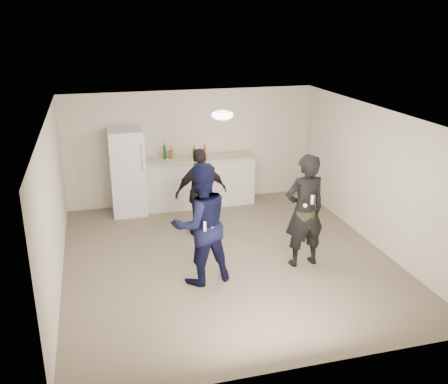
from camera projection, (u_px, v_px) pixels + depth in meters
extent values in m
plane|color=#6B5B4C|center=(227.00, 258.00, 8.68)|extent=(6.00, 6.00, 0.00)
plane|color=silver|center=(227.00, 115.00, 7.85)|extent=(6.00, 6.00, 0.00)
plane|color=beige|center=(191.00, 147.00, 11.00)|extent=(6.00, 0.00, 6.00)
plane|color=beige|center=(299.00, 276.00, 5.53)|extent=(6.00, 0.00, 6.00)
plane|color=beige|center=(53.00, 206.00, 7.59)|extent=(0.00, 6.00, 6.00)
plane|color=beige|center=(375.00, 177.00, 8.93)|extent=(0.00, 6.00, 6.00)
cube|color=beige|center=(195.00, 183.00, 10.93)|extent=(2.60, 0.56, 1.05)
cube|color=beige|center=(194.00, 159.00, 10.75)|extent=(2.68, 0.64, 0.04)
cube|color=white|center=(128.00, 172.00, 10.40)|extent=(0.70, 0.70, 1.80)
cylinder|color=silver|center=(142.00, 157.00, 9.99)|extent=(0.02, 0.02, 0.60)
ellipsoid|color=white|center=(222.00, 115.00, 8.14)|extent=(0.36, 0.36, 0.16)
cylinder|color=silver|center=(167.00, 154.00, 10.70)|extent=(0.08, 0.08, 0.17)
imported|color=#0E103A|center=(201.00, 224.00, 7.63)|extent=(1.07, 0.91, 1.94)
imported|color=black|center=(305.00, 211.00, 8.16)|extent=(0.74, 0.52, 1.93)
cylinder|color=#2D3A1A|center=(304.00, 217.00, 8.20)|extent=(0.34, 0.34, 0.28)
imported|color=black|center=(201.00, 193.00, 9.34)|extent=(1.02, 0.49, 1.70)
cube|color=white|center=(205.00, 226.00, 7.35)|extent=(0.04, 0.04, 0.15)
sphere|color=white|center=(212.00, 229.00, 7.43)|extent=(0.07, 0.07, 0.07)
cube|color=white|center=(312.00, 200.00, 7.84)|extent=(0.04, 0.04, 0.15)
sphere|color=white|center=(305.00, 205.00, 7.88)|extent=(0.07, 0.07, 0.07)
cylinder|color=#965315|center=(171.00, 154.00, 10.68)|extent=(0.08, 0.08, 0.19)
cylinder|color=#154915|center=(164.00, 153.00, 10.61)|extent=(0.06, 0.06, 0.28)
cylinder|color=#14461F|center=(194.00, 154.00, 10.65)|extent=(0.07, 0.07, 0.22)
cylinder|color=#933815|center=(205.00, 154.00, 10.60)|extent=(0.07, 0.07, 0.25)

